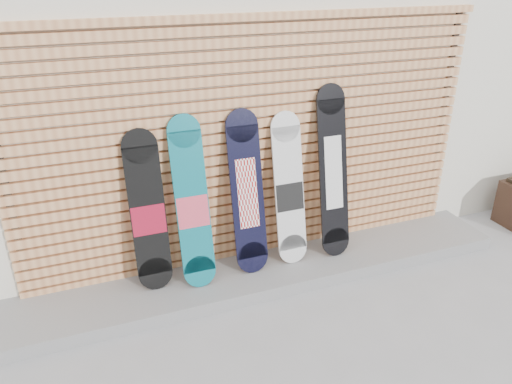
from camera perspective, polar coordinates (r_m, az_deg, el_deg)
ground at (r=4.26m, az=6.79°, el=-14.01°), size 80.00×80.00×0.00m
building at (r=6.79m, az=-2.64°, el=17.63°), size 12.00×5.00×3.60m
concrete_step at (r=4.66m, az=1.31°, el=-9.01°), size 4.60×0.70×0.12m
slat_wall at (r=4.39m, az=0.01°, el=5.55°), size 4.26×0.08×2.29m
snowboard_0 at (r=4.18m, az=-12.26°, el=-2.36°), size 0.29×0.27×1.36m
snowboard_1 at (r=4.17m, az=-7.31°, el=-1.41°), size 0.28×0.37×1.44m
snowboard_2 at (r=4.31m, az=-1.02°, el=-0.15°), size 0.29×0.33×1.44m
snowboard_3 at (r=4.47m, az=3.81°, el=0.18°), size 0.28×0.31×1.37m
snowboard_4 at (r=4.60m, az=8.81°, el=2.19°), size 0.28×0.35×1.58m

